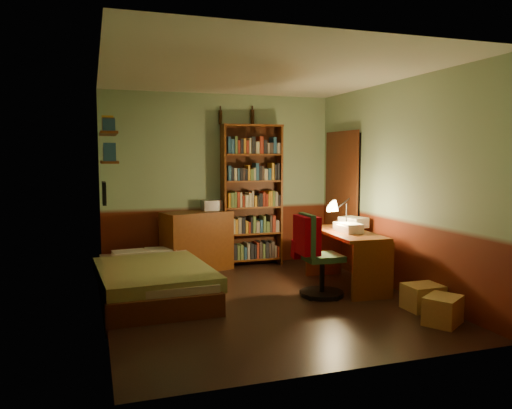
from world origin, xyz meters
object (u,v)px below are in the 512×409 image
object	(u,v)px
desk	(346,259)
cardboard_box_a	(443,310)
cardboard_box_b	(423,297)
desk_lamp	(347,205)
office_chair	(322,256)
bed	(152,268)
dresser	(197,241)
mini_stereo	(212,205)
bookshelf	(252,196)

from	to	relation	value
desk	cardboard_box_a	world-z (taller)	desk
cardboard_box_b	desk_lamp	bearing A→B (deg)	102.95
cardboard_box_a	cardboard_box_b	xyz separation A→B (m)	(0.12, 0.47, -0.00)
desk_lamp	office_chair	size ratio (longest dim) A/B	0.67
bed	office_chair	world-z (taller)	office_chair
desk	cardboard_box_a	xyz separation A→B (m)	(0.22, -1.60, -0.22)
office_chair	cardboard_box_b	world-z (taller)	office_chair
dresser	cardboard_box_a	size ratio (longest dim) A/B	2.59
bed	dresser	world-z (taller)	dresser
mini_stereo	desk_lamp	world-z (taller)	desk_lamp
dresser	cardboard_box_b	bearing A→B (deg)	-69.42
bed	desk_lamp	bearing A→B (deg)	-8.18
bed	office_chair	size ratio (longest dim) A/B	2.26
desk_lamp	desk	bearing A→B (deg)	-118.45
bed	desk	xyz separation A→B (m)	(2.41, -0.40, 0.03)
dresser	office_chair	size ratio (longest dim) A/B	1.00
bed	office_chair	xyz separation A→B (m)	(1.93, -0.71, 0.16)
bed	cardboard_box_a	xyz separation A→B (m)	(2.63, -2.01, -0.19)
bookshelf	cardboard_box_b	size ratio (longest dim) A/B	5.49
bed	desk_lamp	size ratio (longest dim) A/B	3.37
cardboard_box_a	cardboard_box_b	world-z (taller)	cardboard_box_a
desk_lamp	cardboard_box_b	bearing A→B (deg)	-78.78
dresser	cardboard_box_a	xyz separation A→B (m)	(1.86, -3.10, -0.29)
dresser	mini_stereo	bearing A→B (deg)	9.66
desk_lamp	cardboard_box_a	world-z (taller)	desk_lamp
bed	dresser	size ratio (longest dim) A/B	2.27
desk	desk_lamp	size ratio (longest dim) A/B	2.04
dresser	mini_stereo	world-z (taller)	mini_stereo
bookshelf	bed	bearing A→B (deg)	-141.69
dresser	cardboard_box_b	distance (m)	3.30
cardboard_box_a	office_chair	bearing A→B (deg)	118.56
bed	desk	bearing A→B (deg)	-10.69
desk	desk_lamp	world-z (taller)	desk_lamp
bookshelf	desk	world-z (taller)	bookshelf
desk	cardboard_box_a	distance (m)	1.63
dresser	desk_lamp	xyz separation A→B (m)	(1.69, -1.40, 0.61)
desk	desk_lamp	xyz separation A→B (m)	(0.05, 0.10, 0.68)
desk_lamp	cardboard_box_a	bearing A→B (deg)	-86.14
desk_lamp	cardboard_box_a	size ratio (longest dim) A/B	1.74
bookshelf	office_chair	world-z (taller)	bookshelf
desk_lamp	cardboard_box_b	size ratio (longest dim) A/B	1.68
desk_lamp	cardboard_box_b	xyz separation A→B (m)	(0.28, -1.24, -0.90)
dresser	cardboard_box_b	xyz separation A→B (m)	(1.97, -2.63, -0.30)
office_chair	dresser	bearing A→B (deg)	124.30
bed	bookshelf	distance (m)	2.16
bed	cardboard_box_b	size ratio (longest dim) A/B	5.66
bookshelf	office_chair	xyz separation A→B (m)	(0.27, -1.89, -0.58)
mini_stereo	cardboard_box_a	xyz separation A→B (m)	(1.60, -3.22, -0.80)
office_chair	cardboard_box_a	size ratio (longest dim) A/B	2.60
office_chair	cardboard_box_b	xyz separation A→B (m)	(0.82, -0.83, -0.35)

